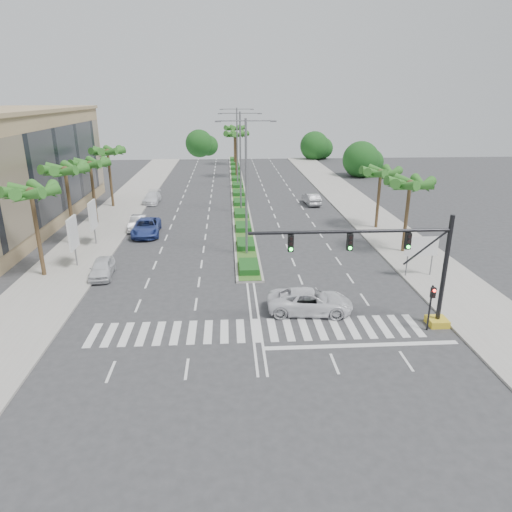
{
  "coord_description": "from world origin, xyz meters",
  "views": [
    {
      "loc": [
        -1.63,
        -25.11,
        13.84
      ],
      "look_at": [
        0.3,
        5.37,
        3.0
      ],
      "focal_mm": 32.0,
      "sensor_mm": 36.0,
      "label": 1
    }
  ],
  "objects_px": {
    "car_parked_c": "(146,227)",
    "car_right": "(311,199)",
    "car_crossing": "(310,301)",
    "car_parked_a": "(102,268)",
    "car_parked_d": "(152,198)",
    "car_parked_b": "(139,223)"
  },
  "relations": [
    {
      "from": "car_parked_c",
      "to": "car_right",
      "type": "bearing_deg",
      "value": 29.19
    },
    {
      "from": "car_parked_c",
      "to": "car_crossing",
      "type": "height_order",
      "value": "car_parked_c"
    },
    {
      "from": "car_parked_a",
      "to": "car_parked_d",
      "type": "bearing_deg",
      "value": 85.26
    },
    {
      "from": "car_parked_a",
      "to": "car_parked_d",
      "type": "relative_size",
      "value": 0.87
    },
    {
      "from": "car_right",
      "to": "car_parked_b",
      "type": "bearing_deg",
      "value": 22.82
    },
    {
      "from": "car_parked_a",
      "to": "car_crossing",
      "type": "relative_size",
      "value": 0.74
    },
    {
      "from": "car_parked_a",
      "to": "car_right",
      "type": "bearing_deg",
      "value": 43.9
    },
    {
      "from": "car_parked_d",
      "to": "car_right",
      "type": "height_order",
      "value": "car_right"
    },
    {
      "from": "car_parked_b",
      "to": "car_parked_c",
      "type": "xyz_separation_m",
      "value": [
        1.18,
        -2.09,
        0.08
      ]
    },
    {
      "from": "car_right",
      "to": "car_parked_d",
      "type": "bearing_deg",
      "value": -10.07
    },
    {
      "from": "car_parked_d",
      "to": "car_parked_b",
      "type": "bearing_deg",
      "value": -85.98
    },
    {
      "from": "car_parked_b",
      "to": "car_crossing",
      "type": "bearing_deg",
      "value": -53.16
    },
    {
      "from": "car_crossing",
      "to": "car_parked_b",
      "type": "bearing_deg",
      "value": 41.52
    },
    {
      "from": "car_crossing",
      "to": "car_right",
      "type": "height_order",
      "value": "car_crossing"
    },
    {
      "from": "car_crossing",
      "to": "car_right",
      "type": "relative_size",
      "value": 1.22
    },
    {
      "from": "car_parked_a",
      "to": "car_crossing",
      "type": "bearing_deg",
      "value": -30.12
    },
    {
      "from": "car_parked_b",
      "to": "car_crossing",
      "type": "height_order",
      "value": "car_crossing"
    },
    {
      "from": "car_parked_d",
      "to": "car_crossing",
      "type": "relative_size",
      "value": 0.85
    },
    {
      "from": "car_crossing",
      "to": "car_right",
      "type": "bearing_deg",
      "value": -4.49
    },
    {
      "from": "car_parked_d",
      "to": "car_crossing",
      "type": "xyz_separation_m",
      "value": [
        15.54,
        -33.76,
        0.09
      ]
    },
    {
      "from": "car_right",
      "to": "car_crossing",
      "type": "bearing_deg",
      "value": 75.5
    },
    {
      "from": "car_parked_b",
      "to": "car_parked_c",
      "type": "distance_m",
      "value": 2.4
    }
  ]
}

